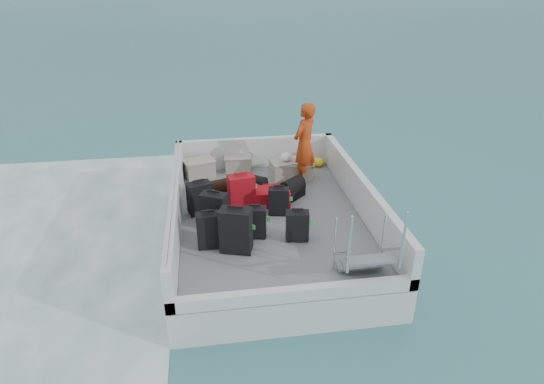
{
  "coord_description": "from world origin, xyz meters",
  "views": [
    {
      "loc": [
        -1.08,
        -7.4,
        4.83
      ],
      "look_at": [
        0.06,
        0.24,
        1.0
      ],
      "focal_mm": 30.0,
      "sensor_mm": 36.0,
      "label": 1
    }
  ],
  "objects_px": {
    "suitcase_8": "(270,196)",
    "suitcase_0": "(209,231)",
    "suitcase_7": "(279,201)",
    "crate_2": "(286,170)",
    "crate_0": "(199,169)",
    "suitcase_2": "(200,198)",
    "passenger": "(304,144)",
    "suitcase_5": "(241,192)",
    "crate_3": "(299,171)",
    "crate_1": "(238,164)",
    "suitcase_6": "(297,226)",
    "suitcase_1": "(215,211)",
    "suitcase_4": "(255,223)",
    "suitcase_3": "(236,231)"
  },
  "relations": [
    {
      "from": "suitcase_8",
      "to": "suitcase_0",
      "type": "bearing_deg",
      "value": 144.26
    },
    {
      "from": "suitcase_7",
      "to": "suitcase_8",
      "type": "xyz_separation_m",
      "value": [
        -0.1,
        0.47,
        -0.12
      ]
    },
    {
      "from": "crate_2",
      "to": "crate_0",
      "type": "bearing_deg",
      "value": 169.5
    },
    {
      "from": "suitcase_2",
      "to": "passenger",
      "type": "relative_size",
      "value": 0.36
    },
    {
      "from": "suitcase_5",
      "to": "passenger",
      "type": "relative_size",
      "value": 0.39
    },
    {
      "from": "crate_0",
      "to": "crate_3",
      "type": "height_order",
      "value": "crate_0"
    },
    {
      "from": "suitcase_0",
      "to": "suitcase_8",
      "type": "height_order",
      "value": "suitcase_0"
    },
    {
      "from": "suitcase_2",
      "to": "crate_0",
      "type": "bearing_deg",
      "value": 71.25
    },
    {
      "from": "suitcase_8",
      "to": "crate_0",
      "type": "height_order",
      "value": "crate_0"
    },
    {
      "from": "crate_1",
      "to": "passenger",
      "type": "distance_m",
      "value": 1.73
    },
    {
      "from": "suitcase_6",
      "to": "crate_1",
      "type": "distance_m",
      "value": 3.18
    },
    {
      "from": "suitcase_1",
      "to": "crate_3",
      "type": "height_order",
      "value": "suitcase_1"
    },
    {
      "from": "suitcase_4",
      "to": "crate_3",
      "type": "bearing_deg",
      "value": 70.83
    },
    {
      "from": "suitcase_3",
      "to": "crate_1",
      "type": "bearing_deg",
      "value": 102.32
    },
    {
      "from": "suitcase_0",
      "to": "suitcase_5",
      "type": "relative_size",
      "value": 0.92
    },
    {
      "from": "suitcase_0",
      "to": "suitcase_7",
      "type": "distance_m",
      "value": 1.62
    },
    {
      "from": "crate_2",
      "to": "suitcase_2",
      "type": "bearing_deg",
      "value": -144.43
    },
    {
      "from": "passenger",
      "to": "suitcase_7",
      "type": "bearing_deg",
      "value": 15.08
    },
    {
      "from": "suitcase_6",
      "to": "suitcase_1",
      "type": "bearing_deg",
      "value": 164.25
    },
    {
      "from": "suitcase_5",
      "to": "crate_3",
      "type": "distance_m",
      "value": 1.82
    },
    {
      "from": "suitcase_1",
      "to": "crate_0",
      "type": "bearing_deg",
      "value": 122.91
    },
    {
      "from": "suitcase_8",
      "to": "crate_2",
      "type": "height_order",
      "value": "crate_2"
    },
    {
      "from": "crate_0",
      "to": "passenger",
      "type": "xyz_separation_m",
      "value": [
        2.23,
        -0.62,
        0.69
      ]
    },
    {
      "from": "suitcase_4",
      "to": "suitcase_2",
      "type": "bearing_deg",
      "value": 142.32
    },
    {
      "from": "suitcase_2",
      "to": "suitcase_7",
      "type": "xyz_separation_m",
      "value": [
        1.46,
        -0.25,
        -0.05
      ]
    },
    {
      "from": "suitcase_0",
      "to": "suitcase_3",
      "type": "height_order",
      "value": "suitcase_3"
    },
    {
      "from": "suitcase_6",
      "to": "suitcase_7",
      "type": "relative_size",
      "value": 1.0
    },
    {
      "from": "suitcase_5",
      "to": "suitcase_2",
      "type": "bearing_deg",
      "value": 177.9
    },
    {
      "from": "suitcase_2",
      "to": "crate_0",
      "type": "xyz_separation_m",
      "value": [
        -0.01,
        1.7,
        -0.13
      ]
    },
    {
      "from": "suitcase_2",
      "to": "crate_2",
      "type": "distance_m",
      "value": 2.32
    },
    {
      "from": "suitcase_3",
      "to": "suitcase_8",
      "type": "relative_size",
      "value": 0.98
    },
    {
      "from": "suitcase_5",
      "to": "suitcase_6",
      "type": "xyz_separation_m",
      "value": [
        0.83,
        -1.3,
        -0.07
      ]
    },
    {
      "from": "suitcase_7",
      "to": "suitcase_8",
      "type": "bearing_deg",
      "value": 113.48
    },
    {
      "from": "suitcase_1",
      "to": "suitcase_4",
      "type": "relative_size",
      "value": 1.19
    },
    {
      "from": "suitcase_6",
      "to": "crate_0",
      "type": "relative_size",
      "value": 0.87
    },
    {
      "from": "crate_0",
      "to": "suitcase_3",
      "type": "bearing_deg",
      "value": -79.32
    },
    {
      "from": "suitcase_1",
      "to": "suitcase_8",
      "type": "relative_size",
      "value": 0.87
    },
    {
      "from": "suitcase_2",
      "to": "crate_1",
      "type": "distance_m",
      "value": 2.09
    },
    {
      "from": "suitcase_6",
      "to": "passenger",
      "type": "relative_size",
      "value": 0.31
    },
    {
      "from": "suitcase_4",
      "to": "suitcase_5",
      "type": "xyz_separation_m",
      "value": [
        -0.14,
        1.1,
        0.06
      ]
    },
    {
      "from": "suitcase_6",
      "to": "suitcase_7",
      "type": "distance_m",
      "value": 0.96
    },
    {
      "from": "crate_1",
      "to": "passenger",
      "type": "height_order",
      "value": "passenger"
    },
    {
      "from": "suitcase_2",
      "to": "crate_1",
      "type": "relative_size",
      "value": 1.12
    },
    {
      "from": "crate_2",
      "to": "crate_3",
      "type": "distance_m",
      "value": 0.28
    },
    {
      "from": "suitcase_7",
      "to": "passenger",
      "type": "relative_size",
      "value": 0.31
    },
    {
      "from": "suitcase_0",
      "to": "crate_1",
      "type": "height_order",
      "value": "suitcase_0"
    },
    {
      "from": "crate_0",
      "to": "crate_2",
      "type": "distance_m",
      "value": 1.92
    },
    {
      "from": "suitcase_1",
      "to": "suitcase_3",
      "type": "height_order",
      "value": "suitcase_3"
    },
    {
      "from": "suitcase_2",
      "to": "suitcase_5",
      "type": "xyz_separation_m",
      "value": [
        0.79,
        0.1,
        0.02
      ]
    },
    {
      "from": "crate_2",
      "to": "suitcase_7",
      "type": "bearing_deg",
      "value": -104.82
    }
  ]
}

